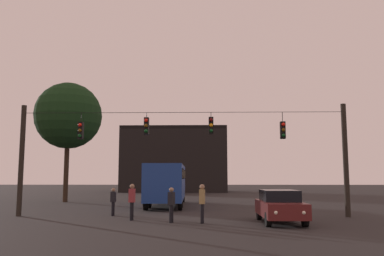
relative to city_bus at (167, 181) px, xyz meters
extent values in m
plane|color=black|center=(1.53, 1.74, -1.87)|extent=(168.00, 168.00, 0.00)
cylinder|color=black|center=(-7.42, -8.39, 1.21)|extent=(0.28, 0.28, 6.16)
cylinder|color=black|center=(10.49, -8.39, 1.21)|extent=(0.28, 0.28, 6.16)
cylinder|color=black|center=(1.53, -8.39, 3.86)|extent=(17.91, 0.02, 0.02)
cylinder|color=black|center=(-4.14, -8.39, 3.58)|extent=(0.03, 0.03, 0.52)
cube|color=black|center=(-4.14, -8.39, 2.85)|extent=(0.26, 0.32, 0.95)
sphere|color=red|center=(-4.14, -8.57, 3.15)|extent=(0.20, 0.20, 0.20)
sphere|color=#5B3D0C|center=(-4.14, -8.57, 2.85)|extent=(0.20, 0.20, 0.20)
sphere|color=#0C4219|center=(-4.14, -8.57, 2.55)|extent=(0.20, 0.20, 0.20)
cylinder|color=black|center=(-0.45, -8.39, 3.71)|extent=(0.03, 0.03, 0.27)
cube|color=black|center=(-0.45, -8.39, 3.10)|extent=(0.26, 0.32, 0.95)
sphere|color=red|center=(-0.45, -8.57, 3.40)|extent=(0.20, 0.20, 0.20)
sphere|color=#5B3D0C|center=(-0.45, -8.57, 3.10)|extent=(0.20, 0.20, 0.20)
sphere|color=#0C4219|center=(-0.45, -8.57, 2.80)|extent=(0.20, 0.20, 0.20)
cylinder|color=black|center=(3.16, -8.39, 3.71)|extent=(0.03, 0.03, 0.26)
cube|color=black|center=(3.16, -8.39, 3.11)|extent=(0.26, 0.32, 0.95)
sphere|color=#510A0A|center=(3.16, -8.57, 3.41)|extent=(0.20, 0.20, 0.20)
sphere|color=orange|center=(3.16, -8.57, 3.11)|extent=(0.20, 0.20, 0.20)
sphere|color=#0C4219|center=(3.16, -8.57, 2.81)|extent=(0.20, 0.20, 0.20)
cylinder|color=black|center=(7.12, -8.39, 3.58)|extent=(0.03, 0.03, 0.53)
cube|color=black|center=(7.12, -8.39, 2.84)|extent=(0.26, 0.32, 0.95)
sphere|color=red|center=(7.12, -8.57, 3.14)|extent=(0.20, 0.20, 0.20)
sphere|color=#5B3D0C|center=(7.12, -8.57, 2.84)|extent=(0.20, 0.20, 0.20)
sphere|color=#0C4219|center=(7.12, -8.57, 2.54)|extent=(0.20, 0.20, 0.20)
cube|color=navy|center=(0.00, 0.01, -0.12)|extent=(2.76, 11.06, 2.50)
cube|color=black|center=(0.00, 0.01, 0.49)|extent=(2.79, 10.40, 0.70)
cylinder|color=black|center=(-1.20, 3.94, -1.37)|extent=(0.30, 1.01, 1.00)
cylinder|color=black|center=(1.01, 3.99, -1.37)|extent=(0.30, 1.01, 1.00)
cylinder|color=black|center=(-1.06, -2.22, -1.37)|extent=(0.30, 1.01, 1.00)
cylinder|color=black|center=(1.16, -2.16, -1.37)|extent=(0.30, 1.01, 1.00)
cylinder|color=black|center=(-1.01, -4.20, -1.37)|extent=(0.30, 1.01, 1.00)
cylinder|color=black|center=(1.21, -4.14, -1.37)|extent=(0.30, 1.01, 1.00)
cube|color=beige|center=(-0.08, 3.31, 0.49)|extent=(2.58, 0.86, 0.56)
cube|color=beige|center=(0.07, -2.74, 0.49)|extent=(2.58, 0.86, 0.56)
cube|color=#511919|center=(6.29, -11.38, -1.21)|extent=(1.82, 4.31, 0.68)
cube|color=black|center=(6.29, -11.23, -0.61)|extent=(1.60, 2.33, 0.52)
cylinder|color=black|center=(7.07, -12.80, -1.55)|extent=(0.22, 0.64, 0.64)
cylinder|color=black|center=(5.49, -12.79, -1.55)|extent=(0.22, 0.64, 0.64)
cylinder|color=black|center=(7.09, -9.96, -1.55)|extent=(0.22, 0.64, 0.64)
cylinder|color=black|center=(5.51, -9.95, -1.55)|extent=(0.22, 0.64, 0.64)
sphere|color=white|center=(6.85, -13.48, -1.21)|extent=(0.18, 0.18, 0.18)
sphere|color=white|center=(5.70, -13.47, -1.21)|extent=(0.18, 0.18, 0.18)
cylinder|color=black|center=(2.64, -11.66, -1.42)|extent=(0.14, 0.14, 0.89)
cylinder|color=black|center=(2.66, -11.50, -1.42)|extent=(0.14, 0.14, 0.89)
cube|color=#997F4C|center=(2.65, -11.58, -0.65)|extent=(0.28, 0.39, 0.67)
sphere|color=#8C6B51|center=(2.65, -11.58, -0.19)|extent=(0.24, 0.24, 0.24)
cylinder|color=black|center=(-0.85, -10.48, -1.42)|extent=(0.14, 0.14, 0.89)
cylinder|color=black|center=(-0.83, -10.32, -1.42)|extent=(0.14, 0.14, 0.89)
cube|color=maroon|center=(-0.84, -10.40, -0.65)|extent=(0.29, 0.39, 0.66)
sphere|color=#8C6B51|center=(-0.84, -10.40, -0.19)|extent=(0.24, 0.24, 0.24)
cylinder|color=black|center=(-1.25, -8.11, -1.49)|extent=(0.14, 0.14, 0.75)
cylinder|color=black|center=(-1.19, -8.27, -1.49)|extent=(0.14, 0.14, 0.75)
cube|color=maroon|center=(-1.22, -8.19, -0.83)|extent=(0.34, 0.42, 0.56)
sphere|color=#8C6B51|center=(-1.22, -8.19, -0.45)|extent=(0.20, 0.20, 0.20)
cylinder|color=black|center=(1.18, -11.48, -1.46)|extent=(0.14, 0.14, 0.81)
cylinder|color=black|center=(1.22, -11.33, -1.46)|extent=(0.14, 0.14, 0.81)
cube|color=black|center=(1.20, -11.40, -0.75)|extent=(0.34, 0.42, 0.61)
sphere|color=#8C6B51|center=(1.20, -11.40, -0.33)|extent=(0.22, 0.22, 0.22)
cylinder|color=black|center=(-2.29, -7.96, -1.49)|extent=(0.14, 0.14, 0.76)
cylinder|color=black|center=(-2.30, -8.12, -1.49)|extent=(0.14, 0.14, 0.76)
cube|color=black|center=(-2.30, -8.04, -0.83)|extent=(0.25, 0.37, 0.57)
sphere|color=#8C6B51|center=(-2.30, -8.04, -0.44)|extent=(0.20, 0.20, 0.20)
cube|color=black|center=(-1.42, 29.35, 2.58)|extent=(15.13, 8.60, 8.89)
cube|color=black|center=(-1.42, 29.35, 7.27)|extent=(15.13, 8.60, 0.50)
cylinder|color=#2D2116|center=(-9.20, 4.27, 0.88)|extent=(0.41, 0.41, 5.49)
sphere|color=black|center=(-9.20, 4.27, 5.68)|extent=(5.86, 5.86, 5.86)
camera|label=1|loc=(2.66, -30.47, 0.25)|focal=37.45mm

